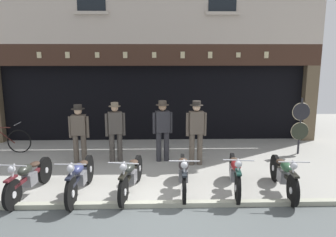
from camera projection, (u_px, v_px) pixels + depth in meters
ground at (150, 237)px, 5.65m from camera, size 23.20×22.00×0.18m
shop_facade at (155, 84)px, 13.09m from camera, size 11.50×4.42×6.82m
motorcycle_far_left at (29, 177)px, 7.13m from camera, size 0.62×2.01×0.90m
motorcycle_left at (80, 176)px, 7.14m from camera, size 0.62×2.06×0.93m
motorcycle_center_left at (131, 175)px, 7.25m from camera, size 0.62×2.00×0.91m
motorcycle_center at (183, 173)px, 7.37m from camera, size 0.62×1.98×0.91m
motorcycle_center_right at (235, 173)px, 7.36m from camera, size 0.62×1.98×0.92m
motorcycle_right at (284, 174)px, 7.27m from camera, size 0.62×1.97×0.92m
salesman_left at (79, 131)px, 9.19m from camera, size 0.56×0.36×1.64m
shopkeeper_center at (115, 129)px, 9.30m from camera, size 0.55×0.33×1.69m
salesman_right at (163, 128)px, 9.31m from camera, size 0.55×0.36×1.73m
assistant_far_right at (196, 129)px, 8.99m from camera, size 0.56×0.35×1.77m
tyre_sign_pole at (300, 122)px, 9.96m from camera, size 0.54×0.06×1.71m
advert_board_near at (68, 90)px, 11.47m from camera, size 0.71×0.03×0.90m
leaning_bicycle at (2, 140)px, 10.20m from camera, size 1.77×0.50×0.96m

